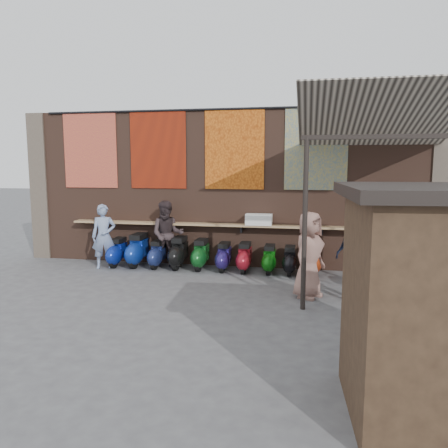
% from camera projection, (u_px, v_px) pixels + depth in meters
% --- Properties ---
extents(ground, '(70.00, 70.00, 0.00)m').
position_uv_depth(ground, '(199.00, 293.00, 8.94)').
color(ground, '#474749').
rests_on(ground, ground).
extents(brick_wall, '(10.00, 0.40, 4.00)m').
position_uv_depth(brick_wall, '(224.00, 189.00, 11.29)').
color(brick_wall, brown).
rests_on(brick_wall, ground).
extents(pier_left, '(0.50, 0.50, 4.00)m').
position_uv_depth(pier_left, '(43.00, 187.00, 12.28)').
color(pier_left, '#4C4238').
rests_on(pier_left, ground).
extents(pier_right, '(0.50, 0.50, 4.00)m').
position_uv_depth(pier_right, '(440.00, 191.00, 10.31)').
color(pier_right, '#4C4238').
rests_on(pier_right, ground).
extents(eating_counter, '(8.00, 0.32, 0.05)m').
position_uv_depth(eating_counter, '(221.00, 225.00, 11.06)').
color(eating_counter, '#9E7A51').
rests_on(eating_counter, brick_wall).
extents(shelf_box, '(0.65, 0.30, 0.27)m').
position_uv_depth(shelf_box, '(259.00, 220.00, 10.82)').
color(shelf_box, white).
rests_on(shelf_box, eating_counter).
extents(tapestry_redgold, '(1.50, 0.02, 2.00)m').
position_uv_depth(tapestry_redgold, '(90.00, 150.00, 11.63)').
color(tapestry_redgold, maroon).
rests_on(tapestry_redgold, brick_wall).
extents(tapestry_sun, '(1.50, 0.02, 2.00)m').
position_uv_depth(tapestry_sun, '(158.00, 150.00, 11.27)').
color(tapestry_sun, red).
rests_on(tapestry_sun, brick_wall).
extents(tapestry_orange, '(1.50, 0.02, 2.00)m').
position_uv_depth(tapestry_orange, '(234.00, 149.00, 10.89)').
color(tapestry_orange, orange).
rests_on(tapestry_orange, brick_wall).
extents(tapestry_multi, '(1.50, 0.02, 2.00)m').
position_uv_depth(tapestry_multi, '(316.00, 148.00, 10.51)').
color(tapestry_multi, '#285594').
rests_on(tapestry_multi, brick_wall).
extents(hang_rail, '(9.50, 0.06, 0.06)m').
position_uv_depth(hang_rail, '(222.00, 109.00, 10.80)').
color(hang_rail, black).
rests_on(hang_rail, brick_wall).
extents(scooter_stool_0, '(0.34, 0.76, 0.73)m').
position_uv_depth(scooter_stool_0, '(117.00, 252.00, 11.29)').
color(scooter_stool_0, navy).
rests_on(scooter_stool_0, ground).
extents(scooter_stool_1, '(0.40, 0.88, 0.84)m').
position_uv_depth(scooter_stool_1, '(138.00, 250.00, 11.26)').
color(scooter_stool_1, navy).
rests_on(scooter_stool_1, ground).
extents(scooter_stool_2, '(0.33, 0.73, 0.69)m').
position_uv_depth(scooter_stool_2, '(157.00, 254.00, 11.12)').
color(scooter_stool_2, navy).
rests_on(scooter_stool_2, ground).
extents(scooter_stool_3, '(0.38, 0.83, 0.79)m').
position_uv_depth(scooter_stool_3, '(179.00, 253.00, 11.06)').
color(scooter_stool_3, black).
rests_on(scooter_stool_3, ground).
extents(scooter_stool_4, '(0.36, 0.79, 0.75)m').
position_uv_depth(scooter_stool_4, '(201.00, 255.00, 10.94)').
color(scooter_stool_4, '#0E4A19').
rests_on(scooter_stool_4, ground).
extents(scooter_stool_5, '(0.33, 0.73, 0.69)m').
position_uv_depth(scooter_stool_5, '(224.00, 257.00, 10.80)').
color(scooter_stool_5, '#1F1653').
rests_on(scooter_stool_5, ground).
extents(scooter_stool_6, '(0.34, 0.75, 0.71)m').
position_uv_depth(scooter_stool_6, '(245.00, 257.00, 10.69)').
color(scooter_stool_6, maroon).
rests_on(scooter_stool_6, ground).
extents(scooter_stool_7, '(0.32, 0.72, 0.68)m').
position_uv_depth(scooter_stool_7, '(269.00, 259.00, 10.55)').
color(scooter_stool_7, '#0C580D').
rests_on(scooter_stool_7, ground).
extents(scooter_stool_8, '(0.32, 0.70, 0.67)m').
position_uv_depth(scooter_stool_8, '(290.00, 260.00, 10.47)').
color(scooter_stool_8, black).
rests_on(scooter_stool_8, ground).
extents(scooter_stool_9, '(0.36, 0.80, 0.76)m').
position_uv_depth(scooter_stool_9, '(314.00, 259.00, 10.42)').
color(scooter_stool_9, '#942C0D').
rests_on(scooter_stool_9, ground).
extents(diner_left, '(0.70, 0.58, 1.63)m').
position_uv_depth(diner_left, '(104.00, 236.00, 11.04)').
color(diner_left, '#798CB1').
rests_on(diner_left, ground).
extents(diner_right, '(0.95, 0.81, 1.72)m').
position_uv_depth(diner_right, '(167.00, 235.00, 11.02)').
color(diner_right, '#322729').
rests_on(diner_right, ground).
extents(shopper_navy, '(1.09, 0.50, 1.81)m').
position_uv_depth(shopper_navy, '(365.00, 256.00, 8.17)').
color(shopper_navy, '#171E34').
rests_on(shopper_navy, ground).
extents(shopper_tan, '(0.89, 1.00, 1.71)m').
position_uv_depth(shopper_tan, '(309.00, 255.00, 8.56)').
color(shopper_tan, '#93695D').
rests_on(shopper_tan, ground).
extents(stall_sign, '(1.20, 0.11, 0.50)m').
position_uv_depth(stall_sign, '(436.00, 246.00, 5.12)').
color(stall_sign, gold).
rests_on(stall_sign, market_stall).
extents(stall_shelf, '(1.76, 0.21, 0.06)m').
position_uv_depth(stall_shelf, '(431.00, 314.00, 5.23)').
color(stall_shelf, '#473321').
rests_on(stall_shelf, market_stall).
extents(awning_canvas, '(3.20, 3.28, 0.97)m').
position_uv_depth(awning_canvas, '(380.00, 117.00, 8.67)').
color(awning_canvas, beige).
rests_on(awning_canvas, brick_wall).
extents(awning_ledger, '(3.30, 0.08, 0.12)m').
position_uv_depth(awning_ledger, '(370.00, 107.00, 10.16)').
color(awning_ledger, '#33261C').
rests_on(awning_ledger, brick_wall).
extents(awning_header, '(3.00, 0.08, 0.08)m').
position_uv_depth(awning_header, '(392.00, 136.00, 7.28)').
color(awning_header, black).
rests_on(awning_header, awning_post_left).
extents(awning_post_left, '(0.09, 0.09, 3.10)m').
position_uv_depth(awning_post_left, '(305.00, 225.00, 7.75)').
color(awning_post_left, black).
rests_on(awning_post_left, ground).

